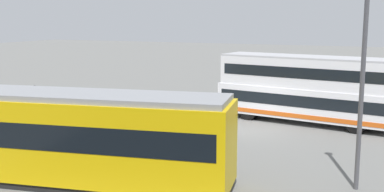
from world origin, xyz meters
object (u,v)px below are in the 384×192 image
(street_lamp, at_px, (363,71))
(double_decker_bus, at_px, (310,89))
(pedestrian_near_railing, at_px, (96,126))
(tram_yellow, at_px, (46,135))
(pedestrian_crossing, at_px, (210,149))
(info_sign, at_px, (35,100))

(street_lamp, bearing_deg, double_decker_bus, -70.97)
(double_decker_bus, bearing_deg, pedestrian_near_railing, 47.86)
(tram_yellow, relative_size, pedestrian_crossing, 8.31)
(pedestrian_crossing, distance_m, info_sign, 11.14)
(double_decker_bus, bearing_deg, street_lamp, 109.03)
(double_decker_bus, distance_m, pedestrian_crossing, 10.70)
(pedestrian_near_railing, bearing_deg, pedestrian_crossing, 166.81)
(tram_yellow, xyz_separation_m, info_sign, (5.60, -5.61, -0.00))
(pedestrian_crossing, relative_size, street_lamp, 0.23)
(pedestrian_crossing, bearing_deg, info_sign, -13.07)
(tram_yellow, distance_m, pedestrian_near_railing, 4.75)
(info_sign, bearing_deg, double_decker_bus, -147.89)
(tram_yellow, height_order, info_sign, tram_yellow)
(pedestrian_near_railing, xyz_separation_m, pedestrian_crossing, (-6.28, 1.47, -0.02))
(pedestrian_near_railing, bearing_deg, info_sign, -12.90)
(pedestrian_near_railing, relative_size, street_lamp, 0.24)
(double_decker_bus, height_order, info_sign, double_decker_bus)
(tram_yellow, height_order, pedestrian_crossing, tram_yellow)
(pedestrian_near_railing, bearing_deg, tram_yellow, 102.91)
(pedestrian_crossing, height_order, info_sign, info_sign)
(double_decker_bus, relative_size, pedestrian_crossing, 6.42)
(pedestrian_near_railing, distance_m, info_sign, 4.73)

